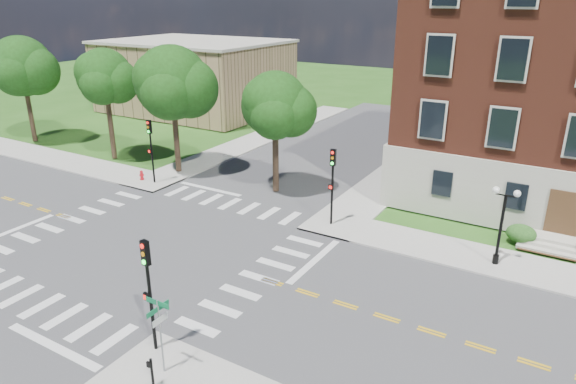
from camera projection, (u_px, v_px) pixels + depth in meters
The scene contains 19 objects.
ground at pixel (154, 245), 29.38m from camera, with size 160.00×160.00×0.00m, color #265317.
road_ew at pixel (154, 245), 29.37m from camera, with size 90.00×12.00×0.01m, color #3D3D3F.
road_ns at pixel (154, 245), 29.37m from camera, with size 12.00×90.00×0.01m, color #3D3D3F.
sidewalk_ne at pixel (487, 208), 34.39m from camera, with size 34.00×34.00×0.12m.
sidewalk_nw at pixel (152, 144), 49.02m from camera, with size 34.00×34.00×0.12m.
crosswalk_east at pixel (259, 278), 25.95m from camera, with size 2.20×10.20×0.02m, color silver, non-canonical shape.
stop_bar_east at pixel (315, 261), 27.60m from camera, with size 0.40×5.50×0.00m, color silver.
secondary_building at pixel (195, 75), 62.42m from camera, with size 20.40×15.40×8.30m.
tree_a at pixel (22, 66), 47.47m from camera, with size 5.53×5.53×9.91m.
tree_b at pixel (105, 77), 42.22m from camera, with size 4.54×4.54×9.32m.
tree_c at pixel (172, 83), 38.94m from camera, with size 5.67×5.67×9.90m.
tree_d at pixel (275, 105), 35.04m from camera, with size 4.56×4.56×8.57m.
traffic_signal_se at pixel (148, 282), 19.48m from camera, with size 0.35×0.40×4.80m.
traffic_signal_ne at pixel (332, 177), 30.72m from camera, with size 0.34×0.38×4.80m.
traffic_signal_nw at pixel (151, 143), 37.79m from camera, with size 0.33×0.37×4.80m.
twin_lamp_west at pixel (502, 222), 26.28m from camera, with size 1.36×0.36×4.23m.
street_sign_pole at pixel (159, 322), 18.55m from camera, with size 1.10×1.10×3.10m.
push_button_post at pixel (151, 371), 18.33m from camera, with size 0.14×0.21×1.20m.
fire_hydrant at pixel (142, 175), 39.33m from camera, with size 0.35×0.35×0.75m.
Camera 1 is at (20.02, -18.76, 13.35)m, focal length 32.00 mm.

